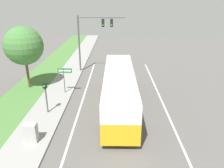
{
  "coord_description": "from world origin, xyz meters",
  "views": [
    {
      "loc": [
        -0.63,
        -14.5,
        8.67
      ],
      "look_at": [
        -0.91,
        3.23,
        1.68
      ],
      "focal_mm": 35.0,
      "sensor_mm": 36.0,
      "label": 1
    }
  ],
  "objects": [
    {
      "name": "ground_plane",
      "position": [
        0.0,
        0.0,
        0.0
      ],
      "size": [
        80.0,
        80.0,
        0.0
      ],
      "primitive_type": "plane",
      "color": "#565451"
    },
    {
      "name": "utility_cabinet",
      "position": [
        -5.94,
        -2.86,
        0.74
      ],
      "size": [
        0.78,
        0.53,
        1.25
      ],
      "color": "#A8A8A3",
      "rests_on": "sidewalk"
    },
    {
      "name": "sidewalk",
      "position": [
        -6.2,
        0.0,
        0.06
      ],
      "size": [
        2.8,
        80.0,
        0.12
      ],
      "color": "gray",
      "rests_on": "ground_plane"
    },
    {
      "name": "pedestrian_signal",
      "position": [
        -6.03,
        0.94,
        1.83
      ],
      "size": [
        0.28,
        0.34,
        2.65
      ],
      "color": "#4C4C51",
      "rests_on": "ground_plane"
    },
    {
      "name": "lane_divider_far",
      "position": [
        3.6,
        0.0,
        0.0
      ],
      "size": [
        0.14,
        30.0,
        0.01
      ],
      "color": "silver",
      "rests_on": "ground_plane"
    },
    {
      "name": "grass_verge",
      "position": [
        -9.4,
        0.0,
        0.05
      ],
      "size": [
        3.6,
        80.0,
        0.1
      ],
      "color": "#477538",
      "rests_on": "ground_plane"
    },
    {
      "name": "lane_divider_near",
      "position": [
        -3.6,
        0.0,
        0.0
      ],
      "size": [
        0.14,
        30.0,
        0.01
      ],
      "color": "silver",
      "rests_on": "ground_plane"
    },
    {
      "name": "signal_gantry",
      "position": [
        -3.43,
        11.93,
        4.82
      ],
      "size": [
        5.63,
        0.41,
        6.83
      ],
      "color": "#4C4C51",
      "rests_on": "ground_plane"
    },
    {
      "name": "roadside_tree",
      "position": [
        -9.47,
        6.26,
        4.39
      ],
      "size": [
        3.74,
        3.74,
        6.17
      ],
      "color": "brown",
      "rests_on": "grass_verge"
    },
    {
      "name": "bus",
      "position": [
        -0.3,
        2.22,
        1.81
      ],
      "size": [
        2.6,
        11.8,
        3.3
      ],
      "color": "gold",
      "rests_on": "ground_plane"
    },
    {
      "name": "street_sign",
      "position": [
        -5.43,
        4.92,
        1.86
      ],
      "size": [
        1.35,
        0.08,
        2.61
      ],
      "color": "#4C4C51",
      "rests_on": "ground_plane"
    }
  ]
}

